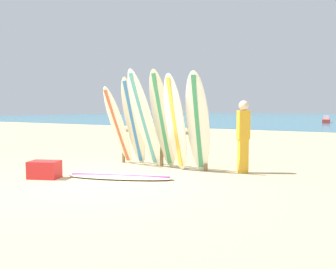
# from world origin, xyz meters

# --- Properties ---
(ground_plane) EXTENTS (120.00, 120.00, 0.00)m
(ground_plane) POSITION_xyz_m (0.00, 0.00, 0.00)
(ground_plane) COLOR tan
(surfboard_rack) EXTENTS (2.51, 0.09, 1.01)m
(surfboard_rack) POSITION_xyz_m (-0.09, 2.37, 0.65)
(surfboard_rack) COLOR olive
(surfboard_rack) RESTS_ON ground
(surfboard_leaning_far_left) EXTENTS (0.64, 0.95, 1.99)m
(surfboard_leaning_far_left) POSITION_xyz_m (-1.17, 1.99, 0.99)
(surfboard_leaning_far_left) COLOR white
(surfboard_leaning_far_left) RESTS_ON ground
(surfboard_leaning_left) EXTENTS (0.51, 0.82, 2.20)m
(surfboard_leaning_left) POSITION_xyz_m (-0.72, 2.06, 1.10)
(surfboard_leaning_left) COLOR beige
(surfboard_leaning_left) RESTS_ON ground
(surfboard_leaning_center_left) EXTENTS (0.74, 1.04, 2.36)m
(surfboard_leaning_center_left) POSITION_xyz_m (-0.33, 1.95, 1.18)
(surfboard_leaning_center_left) COLOR white
(surfboard_leaning_center_left) RESTS_ON ground
(surfboard_leaning_center) EXTENTS (0.63, 0.80, 2.35)m
(surfboard_leaning_center) POSITION_xyz_m (0.10, 2.11, 1.17)
(surfboard_leaning_center) COLOR beige
(surfboard_leaning_center) RESTS_ON ground
(surfboard_leaning_center_right) EXTENTS (0.66, 0.66, 2.23)m
(surfboard_leaning_center_right) POSITION_xyz_m (0.52, 2.00, 1.11)
(surfboard_leaning_center_right) COLOR silver
(surfboard_leaning_center_right) RESTS_ON ground
(surfboard_leaning_right) EXTENTS (0.60, 0.67, 2.26)m
(surfboard_leaning_right) POSITION_xyz_m (1.04, 2.10, 1.13)
(surfboard_leaning_right) COLOR white
(surfboard_leaning_right) RESTS_ON ground
(surfboard_lying_on_sand) EXTENTS (2.30, 1.31, 0.08)m
(surfboard_lying_on_sand) POSITION_xyz_m (-0.01, 0.65, 0.04)
(surfboard_lying_on_sand) COLOR white
(surfboard_lying_on_sand) RESTS_ON ground
(beachgoer_standing) EXTENTS (0.30, 0.30, 1.61)m
(beachgoer_standing) POSITION_xyz_m (1.93, 2.57, 0.89)
(beachgoer_standing) COLOR gold
(beachgoer_standing) RESTS_ON ground
(small_boat_offshore) EXTENTS (1.05, 2.79, 0.71)m
(small_boat_offshore) POSITION_xyz_m (-0.45, 33.34, 0.26)
(small_boat_offshore) COLOR #B22D28
(small_boat_offshore) RESTS_ON ocean_water
(cooler_box) EXTENTS (0.71, 0.61, 0.36)m
(cooler_box) POSITION_xyz_m (-1.35, -0.15, 0.18)
(cooler_box) COLOR red
(cooler_box) RESTS_ON ground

